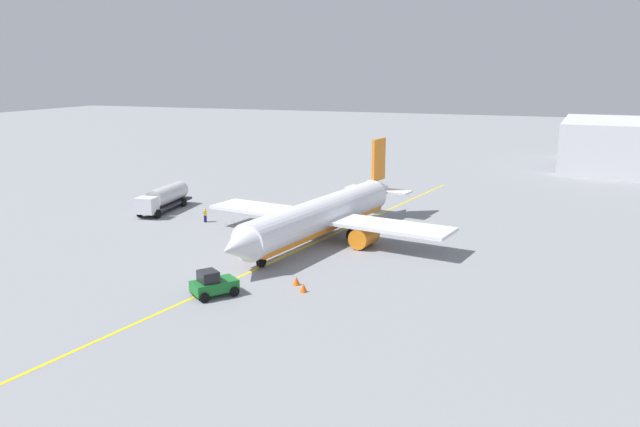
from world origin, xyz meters
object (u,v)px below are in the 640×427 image
at_px(safety_cone_wingtip, 303,288).
at_px(refueling_worker, 205,215).
at_px(fuel_tanker, 164,198).
at_px(pushback_tug, 213,284).
at_px(airplane, 322,216).
at_px(safety_cone_nose, 296,281).

bearing_deg(safety_cone_wingtip, refueling_worker, -132.16).
height_order(fuel_tanker, refueling_worker, fuel_tanker).
xyz_separation_m(fuel_tanker, pushback_tug, (25.31, 22.02, -0.72)).
relative_size(airplane, safety_cone_wingtip, 45.82).
bearing_deg(safety_cone_nose, safety_cone_wingtip, 41.25).
height_order(pushback_tug, safety_cone_nose, pushback_tug).
bearing_deg(pushback_tug, airplane, 173.42).
height_order(fuel_tanker, safety_cone_nose, fuel_tanker).
distance_m(airplane, safety_cone_nose, 15.00).
relative_size(fuel_tanker, pushback_tug, 2.73).
bearing_deg(refueling_worker, safety_cone_nose, 48.32).
bearing_deg(safety_cone_nose, fuel_tanker, -126.82).
xyz_separation_m(airplane, fuel_tanker, (-5.93, -24.26, -0.92)).
bearing_deg(safety_cone_nose, airplane, -168.13).
xyz_separation_m(refueling_worker, safety_cone_wingtip, (18.40, 20.32, -0.45)).
relative_size(pushback_tug, safety_cone_nose, 5.53).
height_order(airplane, safety_cone_nose, airplane).
distance_m(airplane, safety_cone_wingtip, 16.64).
xyz_separation_m(pushback_tug, refueling_worker, (-21.86, -13.81, -0.19)).
bearing_deg(airplane, safety_cone_wingtip, 15.05).
bearing_deg(refueling_worker, pushback_tug, 32.28).
height_order(pushback_tug, refueling_worker, pushback_tug).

